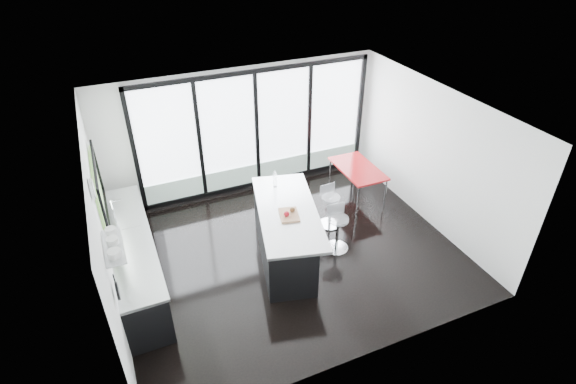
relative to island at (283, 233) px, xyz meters
name	(u,v)px	position (x,y,z in m)	size (l,w,h in m)	color
floor	(289,253)	(0.12, -0.02, -0.50)	(6.00, 5.00, 0.00)	black
ceiling	(290,113)	(0.12, -0.02, 2.30)	(6.00, 5.00, 0.00)	white
wall_back	(255,136)	(0.39, 2.45, 0.77)	(6.00, 0.09, 2.80)	silver
wall_front	(368,287)	(0.12, -2.52, 0.90)	(6.00, 0.00, 2.80)	silver
wall_left	(102,214)	(-2.86, 0.26, 1.06)	(0.26, 5.00, 2.80)	silver
wall_right	(432,156)	(3.12, -0.02, 0.90)	(0.00, 5.00, 2.80)	silver
counter_cabinets	(135,259)	(-2.56, 0.38, -0.04)	(0.69, 3.24, 1.36)	black
island	(283,233)	(0.00, 0.00, 0.00)	(1.58, 2.59, 1.29)	black
bar_stool_near	(337,234)	(0.97, -0.26, -0.14)	(0.45, 0.45, 0.72)	silver
bar_stool_far	(330,211)	(1.21, 0.46, -0.16)	(0.43, 0.43, 0.68)	silver
red_table	(357,182)	(2.24, 1.18, -0.14)	(0.77, 1.35, 0.72)	#A4171B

